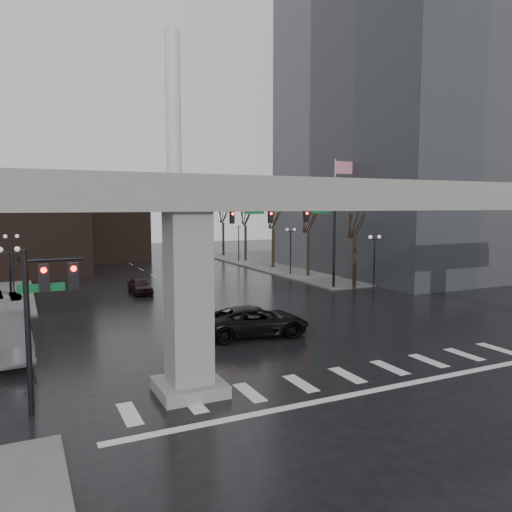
% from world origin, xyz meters
% --- Properties ---
extents(ground, '(160.00, 160.00, 0.00)m').
position_xyz_m(ground, '(0.00, 0.00, 0.00)').
color(ground, black).
rests_on(ground, ground).
extents(sidewalk_ne, '(28.00, 36.00, 0.15)m').
position_xyz_m(sidewalk_ne, '(26.00, 36.00, 0.07)').
color(sidewalk_ne, slate).
rests_on(sidewalk_ne, ground).
extents(elevated_guideway, '(48.00, 2.60, 8.70)m').
position_xyz_m(elevated_guideway, '(1.26, 0.00, 6.88)').
color(elevated_guideway, gray).
rests_on(elevated_guideway, ground).
extents(office_tower, '(22.00, 26.00, 42.00)m').
position_xyz_m(office_tower, '(28.00, 26.00, 21.00)').
color(office_tower, slate).
rests_on(office_tower, ground).
extents(building_far_left, '(16.00, 14.00, 10.00)m').
position_xyz_m(building_far_left, '(-14.00, 42.00, 5.00)').
color(building_far_left, black).
rests_on(building_far_left, ground).
extents(building_far_mid, '(10.00, 10.00, 8.00)m').
position_xyz_m(building_far_mid, '(-2.00, 52.00, 4.00)').
color(building_far_mid, black).
rests_on(building_far_mid, ground).
extents(smokestack, '(3.60, 3.60, 30.00)m').
position_xyz_m(smokestack, '(6.00, 46.00, 13.35)').
color(smokestack, silver).
rests_on(smokestack, ground).
extents(signal_mast_arm, '(12.12, 0.43, 8.00)m').
position_xyz_m(signal_mast_arm, '(8.99, 18.80, 5.83)').
color(signal_mast_arm, black).
rests_on(signal_mast_arm, ground).
extents(signal_left_pole, '(2.30, 0.30, 6.00)m').
position_xyz_m(signal_left_pole, '(-12.25, 0.50, 4.07)').
color(signal_left_pole, black).
rests_on(signal_left_pole, ground).
extents(flagpole_assembly, '(2.06, 0.12, 12.00)m').
position_xyz_m(flagpole_assembly, '(15.29, 22.00, 7.53)').
color(flagpole_assembly, silver).
rests_on(flagpole_assembly, ground).
extents(lamp_right_0, '(1.22, 0.32, 5.11)m').
position_xyz_m(lamp_right_0, '(13.50, 14.00, 3.47)').
color(lamp_right_0, black).
rests_on(lamp_right_0, ground).
extents(lamp_right_1, '(1.22, 0.32, 5.11)m').
position_xyz_m(lamp_right_1, '(13.50, 28.00, 3.47)').
color(lamp_right_1, black).
rests_on(lamp_right_1, ground).
extents(lamp_right_2, '(1.22, 0.32, 5.11)m').
position_xyz_m(lamp_right_2, '(13.50, 42.00, 3.47)').
color(lamp_right_2, black).
rests_on(lamp_right_2, ground).
extents(lamp_left_0, '(1.22, 0.32, 5.11)m').
position_xyz_m(lamp_left_0, '(-13.50, 14.00, 3.47)').
color(lamp_left_0, black).
rests_on(lamp_left_0, ground).
extents(lamp_left_1, '(1.22, 0.32, 5.11)m').
position_xyz_m(lamp_left_1, '(-13.50, 28.00, 3.47)').
color(lamp_left_1, black).
rests_on(lamp_left_1, ground).
extents(lamp_left_2, '(1.22, 0.32, 5.11)m').
position_xyz_m(lamp_left_2, '(-13.50, 42.00, 3.47)').
color(lamp_left_2, black).
rests_on(lamp_left_2, ground).
extents(tree_right_0, '(1.09, 1.58, 7.50)m').
position_xyz_m(tree_right_0, '(14.53, 18.02, 2.79)').
color(tree_right_0, black).
rests_on(tree_right_0, ground).
extents(tree_right_1, '(1.09, 1.61, 7.67)m').
position_xyz_m(tree_right_1, '(14.53, 26.02, 2.85)').
color(tree_right_1, black).
rests_on(tree_right_1, ground).
extents(tree_right_2, '(1.10, 1.63, 7.85)m').
position_xyz_m(tree_right_2, '(14.53, 34.02, 2.91)').
color(tree_right_2, black).
rests_on(tree_right_2, ground).
extents(tree_right_3, '(1.11, 1.66, 8.02)m').
position_xyz_m(tree_right_3, '(14.53, 42.02, 2.98)').
color(tree_right_3, black).
rests_on(tree_right_3, ground).
extents(tree_right_4, '(1.12, 1.69, 8.19)m').
position_xyz_m(tree_right_4, '(14.53, 50.02, 3.04)').
color(tree_right_4, black).
rests_on(tree_right_4, ground).
extents(pickup_truck, '(6.55, 3.62, 1.74)m').
position_xyz_m(pickup_truck, '(-0.79, 6.85, 0.87)').
color(pickup_truck, black).
rests_on(pickup_truck, ground).
extents(far_car, '(1.62, 3.96, 1.34)m').
position_xyz_m(far_car, '(-3.72, 23.72, 0.67)').
color(far_car, black).
rests_on(far_car, ground).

